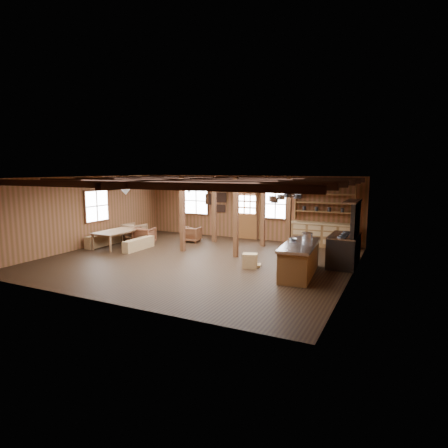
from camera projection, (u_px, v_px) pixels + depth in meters
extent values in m
cube|color=black|center=(197.00, 260.00, 12.76)|extent=(10.00, 9.00, 0.02)
cube|color=black|center=(196.00, 177.00, 12.36)|extent=(10.00, 9.00, 0.02)
cube|color=brown|center=(86.00, 212.00, 14.73)|extent=(0.02, 9.00, 2.80)
cube|color=brown|center=(353.00, 230.00, 10.39)|extent=(0.02, 9.00, 2.80)
cube|color=brown|center=(248.00, 207.00, 16.57)|extent=(10.00, 0.02, 2.80)
cube|color=brown|center=(98.00, 243.00, 8.55)|extent=(10.00, 0.02, 2.80)
cube|color=black|center=(125.00, 185.00, 9.26)|extent=(9.80, 0.12, 0.18)
cube|color=black|center=(161.00, 183.00, 10.60)|extent=(9.80, 0.12, 0.18)
cube|color=black|center=(188.00, 182.00, 11.93)|extent=(9.80, 0.12, 0.18)
cube|color=black|center=(210.00, 180.00, 13.26)|extent=(9.80, 0.12, 0.18)
cube|color=black|center=(228.00, 179.00, 14.60)|extent=(9.80, 0.12, 0.18)
cube|color=black|center=(242.00, 179.00, 15.76)|extent=(9.80, 0.12, 0.18)
cube|color=black|center=(196.00, 181.00, 12.37)|extent=(0.18, 8.82, 0.18)
cube|color=#472D14|center=(182.00, 214.00, 13.97)|extent=(0.15, 0.15, 2.80)
cube|color=#472D14|center=(214.00, 209.00, 15.84)|extent=(0.15, 0.15, 2.80)
cube|color=#472D14|center=(236.00, 218.00, 13.02)|extent=(0.15, 0.15, 2.80)
cube|color=#472D14|center=(263.00, 212.00, 14.89)|extent=(0.15, 0.15, 2.80)
cube|color=#472D14|center=(289.00, 217.00, 13.21)|extent=(0.15, 0.15, 2.80)
cube|color=brown|center=(247.00, 226.00, 16.64)|extent=(0.90, 0.06, 1.10)
cube|color=#472D14|center=(237.00, 215.00, 16.78)|extent=(0.06, 0.08, 2.10)
cube|color=#472D14|center=(257.00, 216.00, 16.36)|extent=(0.06, 0.08, 2.10)
cube|color=#472D14|center=(247.00, 191.00, 16.41)|extent=(1.02, 0.08, 0.06)
cube|color=white|center=(247.00, 204.00, 16.50)|extent=(0.84, 0.02, 0.90)
cube|color=white|center=(196.00, 201.00, 17.62)|extent=(1.20, 0.02, 1.20)
cube|color=#472D14|center=(196.00, 201.00, 17.62)|extent=(1.32, 0.06, 1.32)
cube|color=white|center=(276.00, 204.00, 15.94)|extent=(0.90, 0.02, 1.20)
cube|color=#472D14|center=(276.00, 204.00, 15.94)|extent=(1.02, 0.06, 1.32)
cube|color=white|center=(97.00, 206.00, 15.12)|extent=(0.02, 1.20, 1.20)
cube|color=#472D14|center=(97.00, 206.00, 15.12)|extent=(0.14, 1.24, 1.32)
cube|color=silver|center=(221.00, 197.00, 17.03)|extent=(0.50, 0.03, 0.40)
cube|color=black|center=(221.00, 197.00, 17.02)|extent=(0.55, 0.02, 0.45)
cube|color=silver|center=(209.00, 199.00, 17.31)|extent=(0.35, 0.03, 0.45)
cube|color=black|center=(209.00, 199.00, 17.30)|extent=(0.40, 0.02, 0.50)
cube|color=silver|center=(221.00, 208.00, 17.11)|extent=(0.40, 0.03, 0.30)
cube|color=black|center=(221.00, 208.00, 17.10)|extent=(0.45, 0.02, 0.35)
cube|color=brown|center=(323.00, 235.00, 14.96)|extent=(2.50, 0.55, 0.90)
cube|color=#997045|center=(324.00, 224.00, 14.87)|extent=(2.55, 0.60, 0.06)
cube|color=brown|center=(324.00, 212.00, 14.87)|extent=(2.30, 0.35, 0.04)
cube|color=brown|center=(325.00, 203.00, 14.82)|extent=(2.30, 0.35, 0.04)
cube|color=brown|center=(325.00, 194.00, 14.77)|extent=(2.30, 0.35, 0.04)
cube|color=brown|center=(296.00, 202.00, 15.32)|extent=(0.04, 0.35, 1.40)
cube|color=brown|center=(355.00, 204.00, 14.32)|extent=(0.04, 0.35, 1.40)
cylinder|color=#2E2E30|center=(125.00, 183.00, 13.69)|extent=(0.02, 0.02, 0.45)
cone|color=white|center=(126.00, 192.00, 13.74)|extent=(0.36, 0.36, 0.22)
cylinder|color=#2E2E30|center=(189.00, 182.00, 14.82)|extent=(0.02, 0.02, 0.45)
cone|color=white|center=(189.00, 190.00, 14.87)|extent=(0.36, 0.36, 0.22)
cylinder|color=#2E2E30|center=(287.00, 187.00, 11.36)|extent=(0.04, 3.00, 0.04)
cylinder|color=#2E2E30|center=(273.00, 192.00, 10.17)|extent=(0.01, 0.01, 0.20)
cylinder|color=#B4B6BB|center=(273.00, 199.00, 10.19)|extent=(0.20, 0.20, 0.14)
cylinder|color=#2E2E30|center=(275.00, 193.00, 10.62)|extent=(0.01, 0.01, 0.28)
cylinder|color=#2E2E30|center=(275.00, 200.00, 10.65)|extent=(0.20, 0.20, 0.14)
cylinder|color=#2E2E30|center=(281.00, 191.00, 10.99)|extent=(0.01, 0.01, 0.22)
cylinder|color=#B4B6BB|center=(281.00, 197.00, 11.02)|extent=(0.24, 0.24, 0.14)
cylinder|color=#2E2E30|center=(287.00, 190.00, 11.36)|extent=(0.01, 0.01, 0.19)
cylinder|color=#2E2E30|center=(287.00, 195.00, 11.39)|extent=(0.21, 0.21, 0.14)
cylinder|color=#2E2E30|center=(291.00, 189.00, 11.78)|extent=(0.01, 0.01, 0.21)
cylinder|color=#B4B6BB|center=(291.00, 195.00, 11.80)|extent=(0.26, 0.26, 0.14)
cylinder|color=#2E2E30|center=(298.00, 190.00, 12.14)|extent=(0.01, 0.01, 0.28)
cylinder|color=#2E2E30|center=(298.00, 196.00, 12.17)|extent=(0.25, 0.25, 0.14)
cylinder|color=#2E2E30|center=(298.00, 189.00, 12.58)|extent=(0.01, 0.01, 0.29)
cylinder|color=#B4B6BB|center=(298.00, 196.00, 12.61)|extent=(0.24, 0.24, 0.14)
cube|color=brown|center=(299.00, 261.00, 10.92)|extent=(1.00, 2.46, 0.86)
cube|color=#B4B6BB|center=(300.00, 245.00, 10.85)|extent=(1.09, 2.57, 0.08)
cylinder|color=#2E2E30|center=(294.00, 249.00, 10.32)|extent=(0.44, 0.44, 0.06)
cylinder|color=#B4B6BB|center=(302.00, 244.00, 10.21)|extent=(0.03, 0.03, 0.30)
cube|color=#997045|center=(250.00, 261.00, 11.72)|extent=(0.60, 0.50, 0.46)
cube|color=#2E2E30|center=(344.00, 251.00, 11.96)|extent=(0.86, 1.60, 0.96)
cube|color=#B4B6BB|center=(344.00, 236.00, 11.89)|extent=(0.88, 1.62, 0.04)
cube|color=#2E2E30|center=(356.00, 218.00, 11.67)|extent=(0.12, 1.60, 1.07)
cube|color=#B4B6BB|center=(353.00, 201.00, 11.64)|extent=(0.40, 1.71, 0.05)
imported|color=brown|center=(118.00, 239.00, 14.82)|extent=(1.06, 1.89, 0.66)
cube|color=#997045|center=(103.00, 240.00, 15.16)|extent=(0.33, 1.75, 0.48)
cube|color=#997045|center=(139.00, 244.00, 14.39)|extent=(0.30, 1.58, 0.44)
imported|color=brown|center=(144.00, 236.00, 15.45)|extent=(0.87, 0.88, 0.70)
imported|color=brown|center=(192.00, 234.00, 15.98)|extent=(0.79, 0.80, 0.65)
imported|color=brown|center=(135.00, 232.00, 16.19)|extent=(0.89, 0.91, 0.76)
cylinder|color=#B4B6BB|center=(307.00, 236.00, 11.53)|extent=(0.33, 0.33, 0.20)
imported|color=silver|center=(293.00, 239.00, 11.33)|extent=(0.29, 0.29, 0.06)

